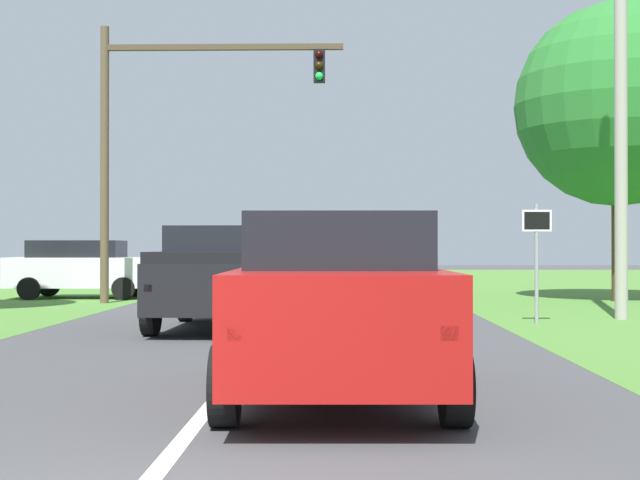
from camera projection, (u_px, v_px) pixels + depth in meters
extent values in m
plane|color=#424244|center=(269.00, 334.00, 16.16)|extent=(120.00, 120.00, 0.00)
cube|color=#9E1411|center=(337.00, 316.00, 9.32)|extent=(2.13, 4.87, 1.01)
cube|color=black|center=(337.00, 242.00, 9.56)|extent=(1.85, 3.03, 0.55)
cube|color=red|center=(236.00, 333.00, 6.93)|extent=(0.14, 0.06, 0.12)
cube|color=red|center=(449.00, 333.00, 6.93)|extent=(0.14, 0.06, 0.12)
cylinder|color=black|center=(252.00, 347.00, 10.81)|extent=(0.26, 0.72, 0.72)
cylinder|color=black|center=(418.00, 347.00, 10.81)|extent=(0.26, 0.72, 0.72)
cylinder|color=black|center=(225.00, 386.00, 7.82)|extent=(0.26, 0.72, 0.72)
cylinder|color=black|center=(455.00, 386.00, 7.81)|extent=(0.26, 0.72, 0.72)
cube|color=black|center=(220.00, 285.00, 17.28)|extent=(2.11, 5.07, 0.90)
cube|color=black|center=(218.00, 244.00, 17.04)|extent=(1.79, 1.95, 0.68)
cube|color=black|center=(206.00, 257.00, 15.73)|extent=(1.93, 1.96, 0.20)
cube|color=red|center=(148.00, 288.00, 14.84)|extent=(0.14, 0.06, 0.12)
cube|color=red|center=(245.00, 288.00, 14.77)|extent=(0.14, 0.06, 0.12)
cylinder|color=black|center=(186.00, 302.00, 18.88)|extent=(0.26, 0.81, 0.80)
cylinder|color=black|center=(278.00, 303.00, 18.78)|extent=(0.26, 0.81, 0.80)
cylinder|color=black|center=(151.00, 313.00, 15.77)|extent=(0.26, 0.81, 0.80)
cylinder|color=black|center=(262.00, 314.00, 15.68)|extent=(0.26, 0.81, 0.80)
cylinder|color=brown|center=(105.00, 165.00, 24.93)|extent=(0.24, 0.24, 7.80)
cube|color=#4C3D2B|center=(224.00, 47.00, 24.88)|extent=(6.72, 0.16, 0.16)
cube|color=black|center=(319.00, 66.00, 24.82)|extent=(0.32, 0.28, 0.90)
sphere|color=black|center=(319.00, 55.00, 24.67)|extent=(0.22, 0.22, 0.22)
sphere|color=black|center=(319.00, 65.00, 24.67)|extent=(0.22, 0.22, 0.22)
sphere|color=#1ED83F|center=(319.00, 76.00, 24.67)|extent=(0.22, 0.22, 0.22)
cylinder|color=gray|center=(537.00, 264.00, 18.21)|extent=(0.08, 0.08, 2.48)
cube|color=white|center=(537.00, 221.00, 18.18)|extent=(0.60, 0.03, 0.44)
cube|color=black|center=(537.00, 221.00, 18.17)|extent=(0.52, 0.01, 0.36)
cylinder|color=#4C351E|center=(618.00, 241.00, 25.75)|extent=(0.36, 0.36, 3.51)
sphere|color=#27702B|center=(618.00, 104.00, 25.78)|extent=(5.93, 5.93, 5.93)
cube|color=silver|center=(85.00, 272.00, 27.38)|extent=(4.59, 2.02, 0.92)
cube|color=black|center=(77.00, 249.00, 27.39)|extent=(2.76, 1.75, 0.52)
cube|color=red|center=(153.00, 271.00, 26.60)|extent=(0.06, 0.14, 0.12)
cube|color=red|center=(162.00, 270.00, 28.17)|extent=(0.06, 0.14, 0.12)
cylinder|color=black|center=(29.00, 289.00, 26.42)|extent=(0.68, 0.24, 0.68)
cylinder|color=black|center=(49.00, 286.00, 28.34)|extent=(0.68, 0.24, 0.68)
cylinder|color=black|center=(123.00, 289.00, 26.42)|extent=(0.68, 0.24, 0.68)
cylinder|color=black|center=(137.00, 286.00, 28.34)|extent=(0.68, 0.24, 0.68)
cylinder|color=#9E998E|center=(621.00, 84.00, 19.40)|extent=(0.28, 0.28, 10.30)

